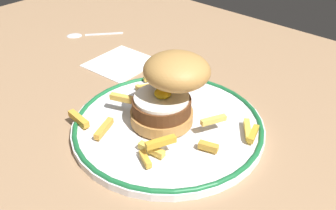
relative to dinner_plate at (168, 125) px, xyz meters
The scene contains 6 objects.
ground_plane 5.16cm from the dinner_plate, 101.04° to the right, with size 144.61×109.75×4.00cm, color #947251.
dinner_plate is the anchor object (origin of this frame).
burger 6.51cm from the dinner_plate, 97.25° to the left, with size 12.92×13.39×11.34cm.
fries_pile 2.08cm from the dinner_plate, 137.83° to the right, with size 25.28×23.01×2.83cm.
spoon 41.85cm from the dinner_plate, 161.71° to the left, with size 9.82×11.31×0.90cm.
napkin 24.18cm from the dinner_plate, 155.62° to the left, with size 11.54×12.16×0.40cm, color white.
Camera 1 is at (32.22, -30.61, 36.14)cm, focal length 40.25 mm.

